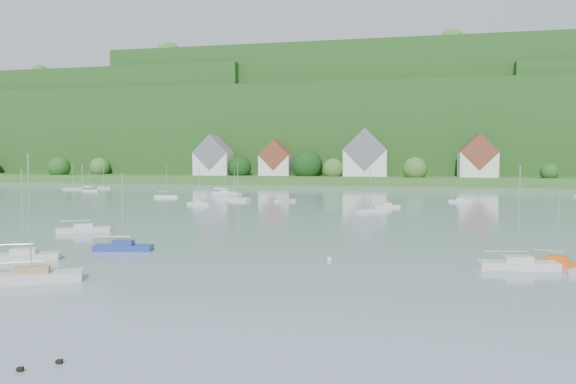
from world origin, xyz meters
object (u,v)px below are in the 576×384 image
(near_sailboat_0, at_px, (24,255))
(near_sailboat_5, at_px, (557,262))
(near_sailboat_2, at_px, (32,276))
(near_sailboat_1, at_px, (123,246))
(near_sailboat_4, at_px, (518,264))
(near_sailboat_6, at_px, (83,229))

(near_sailboat_0, xyz_separation_m, near_sailboat_5, (49.81, 7.33, -0.06))
(near_sailboat_0, distance_m, near_sailboat_2, 10.67)
(near_sailboat_1, relative_size, near_sailboat_4, 0.90)
(near_sailboat_0, height_order, near_sailboat_1, near_sailboat_0)
(near_sailboat_0, relative_size, near_sailboat_2, 0.87)
(near_sailboat_1, xyz_separation_m, near_sailboat_4, (39.28, -1.46, 0.03))
(near_sailboat_6, bearing_deg, near_sailboat_4, -45.12)
(near_sailboat_0, relative_size, near_sailboat_6, 0.98)
(near_sailboat_1, distance_m, near_sailboat_5, 43.05)
(near_sailboat_4, xyz_separation_m, near_sailboat_5, (3.76, 1.96, -0.07))
(near_sailboat_0, bearing_deg, near_sailboat_6, 82.32)
(near_sailboat_2, bearing_deg, near_sailboat_5, -9.26)
(near_sailboat_4, relative_size, near_sailboat_6, 1.02)
(near_sailboat_1, height_order, near_sailboat_5, near_sailboat_1)
(near_sailboat_4, bearing_deg, near_sailboat_6, 157.35)
(near_sailboat_4, distance_m, near_sailboat_6, 53.27)
(near_sailboat_2, relative_size, near_sailboat_5, 1.53)
(near_sailboat_0, bearing_deg, near_sailboat_5, -15.98)
(near_sailboat_0, relative_size, near_sailboat_5, 1.32)
(near_sailboat_4, bearing_deg, near_sailboat_0, 178.36)
(near_sailboat_0, xyz_separation_m, near_sailboat_2, (7.02, -8.03, 0.04))
(near_sailboat_2, xyz_separation_m, near_sailboat_5, (42.79, 15.37, -0.10))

